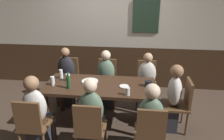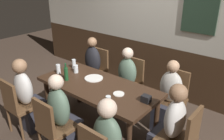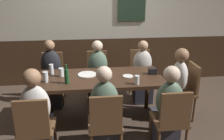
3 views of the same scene
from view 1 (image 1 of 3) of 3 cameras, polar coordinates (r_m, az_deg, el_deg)
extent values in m
plane|color=#423328|center=(3.93, -3.00, -13.69)|extent=(12.00, 12.00, 0.00)
cube|color=#3D2819|center=(5.18, -0.11, 1.10)|extent=(6.40, 0.10, 0.95)
cube|color=beige|center=(4.89, -0.12, 15.58)|extent=(6.40, 0.10, 1.65)
cube|color=#233828|center=(4.81, 8.87, 13.71)|extent=(0.56, 0.03, 0.68)
cube|color=#382316|center=(3.58, -3.22, -4.23)|extent=(1.80, 0.82, 0.05)
cylinder|color=#382316|center=(3.69, -16.56, -10.82)|extent=(0.07, 0.07, 0.69)
cylinder|color=#382316|center=(3.43, 9.56, -12.77)|extent=(0.07, 0.07, 0.69)
cylinder|color=#382316|center=(4.22, -13.19, -6.24)|extent=(0.07, 0.07, 0.69)
cylinder|color=#382316|center=(4.00, 9.18, -7.55)|extent=(0.07, 0.07, 0.69)
cube|color=brown|center=(4.37, -1.49, -3.45)|extent=(0.40, 0.40, 0.04)
cube|color=brown|center=(4.44, -1.20, 0.26)|extent=(0.36, 0.04, 0.43)
cylinder|color=brown|center=(4.30, 0.48, -7.23)|extent=(0.04, 0.04, 0.41)
cylinder|color=brown|center=(4.34, -4.02, -6.97)|extent=(0.04, 0.04, 0.41)
cylinder|color=brown|center=(4.60, 0.94, -5.24)|extent=(0.04, 0.04, 0.41)
cylinder|color=brown|center=(4.64, -3.26, -5.02)|extent=(0.04, 0.04, 0.41)
cube|color=brown|center=(3.72, 16.29, -8.98)|extent=(0.40, 0.40, 0.04)
cube|color=brown|center=(3.65, 19.46, -5.80)|extent=(0.04, 0.36, 0.43)
cylinder|color=brown|center=(3.67, 13.65, -13.30)|extent=(0.04, 0.04, 0.41)
cylinder|color=brown|center=(3.95, 13.12, -10.54)|extent=(0.04, 0.04, 0.41)
cylinder|color=brown|center=(3.73, 18.98, -13.30)|extent=(0.04, 0.04, 0.41)
cylinder|color=brown|center=(4.01, 18.03, -10.60)|extent=(0.04, 0.04, 0.41)
cube|color=brown|center=(4.54, -11.46, -2.91)|extent=(0.40, 0.40, 0.04)
cube|color=brown|center=(4.61, -11.00, 0.66)|extent=(0.36, 0.04, 0.43)
cylinder|color=brown|center=(4.44, -9.80, -6.57)|extent=(0.04, 0.04, 0.41)
cylinder|color=brown|center=(4.54, -13.95, -6.24)|extent=(0.04, 0.04, 0.41)
cylinder|color=brown|center=(4.73, -8.68, -4.69)|extent=(0.04, 0.04, 0.41)
cylinder|color=brown|center=(4.83, -12.59, -4.43)|extent=(0.04, 0.04, 0.41)
cube|color=brown|center=(3.04, 9.84, -15.82)|extent=(0.40, 0.40, 0.04)
cube|color=brown|center=(2.76, 10.32, -14.13)|extent=(0.36, 0.04, 0.43)
cylinder|color=brown|center=(3.30, 6.37, -17.09)|extent=(0.04, 0.04, 0.41)
cylinder|color=brown|center=(3.33, 12.51, -17.23)|extent=(0.04, 0.04, 0.41)
cube|color=brown|center=(4.33, 8.95, -3.91)|extent=(0.40, 0.40, 0.04)
cube|color=brown|center=(4.41, 9.05, -0.16)|extent=(0.36, 0.04, 0.43)
cylinder|color=brown|center=(4.29, 11.14, -7.67)|extent=(0.04, 0.04, 0.41)
cylinder|color=brown|center=(4.28, 6.56, -7.52)|extent=(0.04, 0.04, 0.41)
cylinder|color=brown|center=(4.60, 10.86, -5.65)|extent=(0.04, 0.04, 0.41)
cylinder|color=brown|center=(4.58, 6.60, -5.49)|extent=(0.04, 0.04, 0.41)
cube|color=brown|center=(3.33, -19.37, -13.27)|extent=(0.40, 0.40, 0.04)
cube|color=brown|center=(3.07, -21.33, -11.42)|extent=(0.36, 0.04, 0.43)
cylinder|color=brown|center=(3.64, -20.27, -14.40)|extent=(0.04, 0.04, 0.41)
cylinder|color=brown|center=(3.51, -15.13, -15.18)|extent=(0.04, 0.04, 0.41)
cube|color=brown|center=(3.09, -5.52, -14.95)|extent=(0.40, 0.40, 0.04)
cube|color=brown|center=(2.81, -6.46, -13.19)|extent=(0.36, 0.04, 0.43)
cylinder|color=brown|center=(3.39, -7.70, -16.09)|extent=(0.04, 0.04, 0.41)
cylinder|color=brown|center=(3.33, -1.77, -16.63)|extent=(0.04, 0.04, 0.41)
cube|color=#2D2D38|center=(4.34, -1.71, -6.62)|extent=(0.32, 0.34, 0.45)
ellipsoid|color=#56705B|center=(4.23, -1.60, -0.38)|extent=(0.34, 0.22, 0.49)
sphere|color=beige|center=(4.12, -1.65, 3.90)|extent=(0.18, 0.18, 0.18)
cube|color=#2D2D38|center=(3.81, 14.01, -11.63)|extent=(0.34, 0.32, 0.45)
ellipsoid|color=silver|center=(3.59, 16.09, -5.30)|extent=(0.22, 0.34, 0.49)
sphere|color=#936B4C|center=(3.46, 16.64, -0.28)|extent=(0.20, 0.20, 0.20)
cube|color=#2D2D38|center=(4.51, -11.76, -5.95)|extent=(0.32, 0.34, 0.45)
ellipsoid|color=black|center=(4.40, -11.88, 0.29)|extent=(0.34, 0.22, 0.53)
sphere|color=#936B4C|center=(4.29, -12.22, 4.59)|extent=(0.18, 0.18, 0.18)
cube|color=#2D2D38|center=(3.27, 9.50, -17.34)|extent=(0.32, 0.34, 0.45)
ellipsoid|color=#56705B|center=(2.93, 10.12, -11.28)|extent=(0.34, 0.22, 0.48)
sphere|color=beige|center=(2.77, 10.55, -5.51)|extent=(0.20, 0.20, 0.20)
cube|color=#2D2D38|center=(4.31, 8.85, -7.11)|extent=(0.32, 0.34, 0.45)
ellipsoid|color=beige|center=(4.19, 9.17, -0.91)|extent=(0.34, 0.22, 0.48)
sphere|color=tan|center=(4.09, 9.43, 3.25)|extent=(0.18, 0.18, 0.18)
cube|color=#2D2D38|center=(3.53, -18.05, -14.89)|extent=(0.32, 0.34, 0.45)
ellipsoid|color=silver|center=(3.22, -19.65, -8.86)|extent=(0.34, 0.22, 0.50)
sphere|color=#936B4C|center=(3.07, -20.42, -3.27)|extent=(0.20, 0.20, 0.20)
cube|color=#2D2D38|center=(3.31, -4.91, -16.52)|extent=(0.32, 0.34, 0.45)
ellipsoid|color=#56705B|center=(2.96, -5.55, -10.12)|extent=(0.34, 0.22, 0.52)
sphere|color=beige|center=(2.80, -5.79, -4.12)|extent=(0.18, 0.18, 0.18)
cylinder|color=silver|center=(3.21, 4.13, -5.64)|extent=(0.07, 0.07, 0.12)
cylinder|color=#B26623|center=(3.22, 4.12, -5.94)|extent=(0.06, 0.06, 0.08)
cylinder|color=silver|center=(3.75, -11.51, -1.91)|extent=(0.07, 0.07, 0.12)
cylinder|color=#C6842D|center=(3.76, -11.49, -2.10)|extent=(0.06, 0.06, 0.10)
cylinder|color=silver|center=(3.88, -13.21, -1.03)|extent=(0.06, 0.06, 0.16)
cylinder|color=#C6842D|center=(3.89, -13.16, -1.60)|extent=(0.06, 0.06, 0.08)
cylinder|color=silver|center=(3.64, -15.30, -2.77)|extent=(0.07, 0.07, 0.15)
cylinder|color=gold|center=(3.65, -15.28, -3.02)|extent=(0.06, 0.06, 0.11)
cylinder|color=#194723|center=(3.47, -11.36, -3.20)|extent=(0.06, 0.06, 0.20)
cylinder|color=#194723|center=(3.42, -11.52, -1.14)|extent=(0.03, 0.03, 0.07)
cylinder|color=white|center=(3.70, -5.82, -2.90)|extent=(0.28, 0.28, 0.01)
cylinder|color=white|center=(3.50, 3.20, -4.27)|extent=(0.15, 0.15, 0.01)
cube|color=black|center=(3.54, 9.49, -3.52)|extent=(0.11, 0.09, 0.09)
camera|label=2|loc=(1.81, 64.81, 10.38)|focal=37.71mm
camera|label=3|loc=(0.80, -77.53, -13.86)|focal=37.90mm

